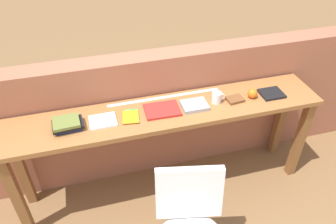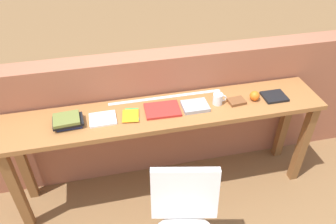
{
  "view_description": "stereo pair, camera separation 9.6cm",
  "coord_description": "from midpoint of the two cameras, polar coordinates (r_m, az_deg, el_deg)",
  "views": [
    {
      "loc": [
        -0.52,
        -1.63,
        2.4
      ],
      "look_at": [
        0.0,
        0.25,
        0.9
      ],
      "focal_mm": 35.0,
      "sensor_mm": 36.0,
      "label": 1
    },
    {
      "loc": [
        -0.43,
        -1.65,
        2.4
      ],
      "look_at": [
        0.0,
        0.25,
        0.9
      ],
      "focal_mm": 35.0,
      "sensor_mm": 36.0,
      "label": 2
    }
  ],
  "objects": [
    {
      "name": "ground_plane",
      "position": [
        2.95,
        2.09,
        -17.0
      ],
      "size": [
        40.0,
        40.0,
        0.0
      ],
      "primitive_type": "plane",
      "color": "brown"
    },
    {
      "name": "brick_wall_back",
      "position": [
        2.95,
        -0.73,
        -0.22
      ],
      "size": [
        6.0,
        0.2,
        1.19
      ],
      "primitive_type": "cube",
      "color": "#9E5B42",
      "rests_on": "ground"
    },
    {
      "name": "sideboard",
      "position": [
        2.6,
        0.82,
        -2.15
      ],
      "size": [
        2.5,
        0.44,
        0.88
      ],
      "color": "#996033",
      "rests_on": "ground"
    },
    {
      "name": "book_stack_leftmost",
      "position": [
        2.45,
        -15.97,
        -1.52
      ],
      "size": [
        0.22,
        0.18,
        0.07
      ],
      "color": "navy",
      "rests_on": "sideboard"
    },
    {
      "name": "magazine_cycling",
      "position": [
        2.46,
        -10.19,
        -1.21
      ],
      "size": [
        0.2,
        0.17,
        0.02
      ],
      "primitive_type": "cube",
      "rotation": [
        0.0,
        0.0,
        0.01
      ],
      "color": "white",
      "rests_on": "sideboard"
    },
    {
      "name": "pamphlet_pile_colourful",
      "position": [
        2.47,
        -5.39,
        -0.55
      ],
      "size": [
        0.15,
        0.19,
        0.01
      ],
      "color": "#3399D8",
      "rests_on": "sideboard"
    },
    {
      "name": "book_open_centre",
      "position": [
        2.5,
        0.11,
        0.37
      ],
      "size": [
        0.27,
        0.21,
        0.02
      ],
      "primitive_type": "cube",
      "rotation": [
        0.0,
        0.0,
        -0.03
      ],
      "color": "red",
      "rests_on": "sideboard"
    },
    {
      "name": "book_grey_hardcover",
      "position": [
        2.55,
        5.82,
        1.01
      ],
      "size": [
        0.2,
        0.16,
        0.03
      ],
      "primitive_type": "cube",
      "rotation": [
        0.0,
        0.0,
        0.0
      ],
      "color": "#9E9EA3",
      "rests_on": "sideboard"
    },
    {
      "name": "mug",
      "position": [
        2.6,
        9.78,
        2.25
      ],
      "size": [
        0.11,
        0.08,
        0.09
      ],
      "color": "white",
      "rests_on": "sideboard"
    },
    {
      "name": "leather_journal_brown",
      "position": [
        2.66,
        12.88,
        1.82
      ],
      "size": [
        0.14,
        0.11,
        0.02
      ],
      "primitive_type": "cube",
      "rotation": [
        0.0,
        0.0,
        0.09
      ],
      "color": "brown",
      "rests_on": "sideboard"
    },
    {
      "name": "sports_ball_small",
      "position": [
        2.7,
        15.84,
        2.72
      ],
      "size": [
        0.08,
        0.08,
        0.08
      ],
      "primitive_type": "sphere",
      "color": "orange",
      "rests_on": "sideboard"
    },
    {
      "name": "book_repair_rightmost",
      "position": [
        2.8,
        18.97,
        2.56
      ],
      "size": [
        0.19,
        0.16,
        0.02
      ],
      "primitive_type": "cube",
      "rotation": [
        0.0,
        0.0,
        -0.0
      ],
      "color": "black",
      "rests_on": "sideboard"
    },
    {
      "name": "ruler_metal_back_edge",
      "position": [
        2.65,
        0.63,
        2.58
      ],
      "size": [
        0.93,
        0.03,
        0.0
      ],
      "primitive_type": "cube",
      "color": "silver",
      "rests_on": "sideboard"
    }
  ]
}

